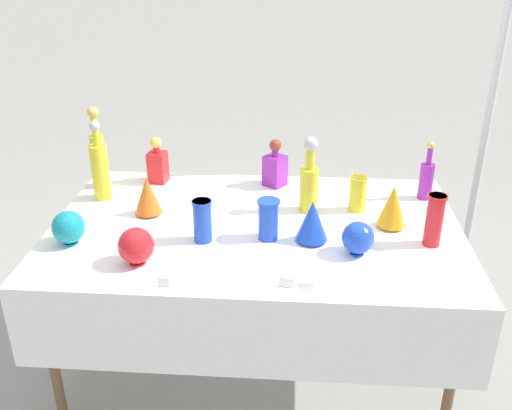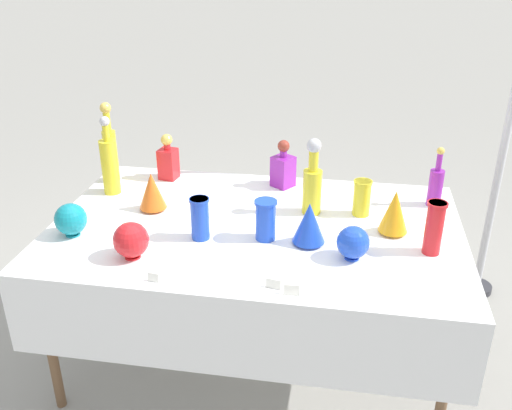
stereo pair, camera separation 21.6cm
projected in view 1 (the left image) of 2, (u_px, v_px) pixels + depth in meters
ground_plane at (256, 356)px, 2.93m from camera, size 40.00×40.00×0.00m
display_table at (255, 240)px, 2.58m from camera, size 1.85×1.17×0.76m
tall_bottle_0 at (100, 169)px, 2.79m from camera, size 0.09×0.09×0.40m
tall_bottle_1 at (426, 178)px, 2.81m from camera, size 0.07×0.07×0.30m
tall_bottle_2 at (98, 154)px, 2.91m from camera, size 0.07×0.07×0.43m
tall_bottle_3 at (309, 181)px, 2.67m from camera, size 0.09×0.09×0.37m
square_decanter_0 at (275, 167)px, 2.96m from camera, size 0.14×0.14×0.25m
square_decanter_1 at (158, 163)px, 3.00m from camera, size 0.10×0.10×0.25m
slender_vase_0 at (358, 193)px, 2.69m from camera, size 0.09×0.09×0.17m
slender_vase_1 at (434, 219)px, 2.38m from camera, size 0.08×0.08×0.23m
slender_vase_2 at (202, 220)px, 2.42m from camera, size 0.09×0.09×0.19m
slender_vase_3 at (268, 218)px, 2.44m from camera, size 0.10×0.10×0.18m
fluted_vase_0 at (312, 220)px, 2.42m from camera, size 0.14×0.14×0.19m
fluted_vase_1 at (148, 195)px, 2.66m from camera, size 0.13×0.13×0.19m
fluted_vase_2 at (393, 206)px, 2.53m from camera, size 0.13×0.13×0.20m
round_bowl_0 at (358, 238)px, 2.33m from camera, size 0.13×0.13×0.14m
round_bowl_1 at (69, 227)px, 2.41m from camera, size 0.14×0.14×0.15m
round_bowl_2 at (136, 246)px, 2.26m from camera, size 0.15×0.15×0.15m
price_tag_left at (286, 283)px, 2.14m from camera, size 0.06×0.03×0.04m
price_tag_center at (305, 288)px, 2.10m from camera, size 0.06×0.02×0.04m
price_tag_right at (164, 282)px, 2.14m from camera, size 0.05×0.02×0.04m
canopy_pole at (488, 122)px, 3.13m from camera, size 0.18×0.18×2.56m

